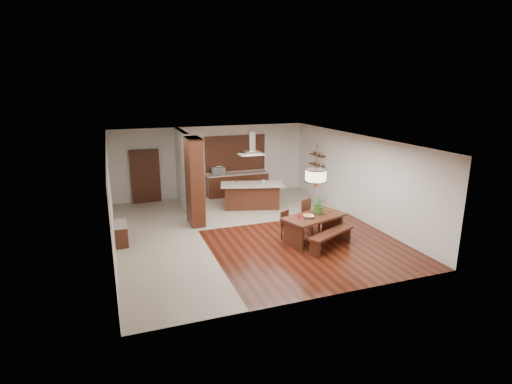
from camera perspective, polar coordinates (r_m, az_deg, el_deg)
name	(u,v)px	position (r m, az deg, el deg)	size (l,w,h in m)	color
room_shell	(247,167)	(12.26, -1.32, 3.54)	(9.00, 9.04, 2.92)	black
tile_hallway	(160,242)	(12.29, -13.58, -6.89)	(2.50, 9.00, 0.01)	#B0A592
tile_kitchen	(257,205)	(15.46, 0.12, -1.89)	(5.50, 4.00, 0.01)	#B0A592
soffit_band	(247,141)	(12.13, -1.34, 7.35)	(8.00, 9.00, 0.02)	#3E200F
partition_pier	(195,182)	(13.18, -8.77, 1.45)	(0.45, 1.00, 2.90)	black
partition_stub	(183,169)	(15.20, -10.37, 3.19)	(0.18, 2.40, 2.90)	silver
hallway_console	(121,234)	(12.32, -18.70, -5.69)	(0.37, 0.88, 0.63)	black
hallway_doorway	(145,176)	(16.20, -15.51, 2.16)	(1.10, 0.20, 2.10)	black
rear_counter	(237,184)	(16.81, -2.68, 1.15)	(2.60, 0.62, 0.95)	black
kitchen_window	(235,153)	(16.80, -3.00, 5.57)	(2.60, 0.08, 1.50)	#AA6033
shelf_lower	(317,165)	(16.28, 8.71, 3.86)	(0.26, 0.90, 0.04)	black
shelf_upper	(317,155)	(16.21, 8.77, 5.25)	(0.26, 0.90, 0.04)	black
dining_table	(314,222)	(11.94, 8.28, -4.33)	(2.09, 1.48, 0.79)	black
dining_bench	(331,240)	(11.63, 10.66, -6.73)	(1.74, 0.38, 0.49)	black
dining_chair_left	(289,225)	(12.06, 4.71, -4.79)	(0.38, 0.38, 0.85)	black
dining_chair_right	(311,216)	(12.66, 7.88, -3.46)	(0.46, 0.46, 1.04)	black
pendant_lantern	(316,167)	(11.50, 8.60, 3.53)	(0.64, 0.64, 1.31)	#FFF0C3
foliage_plant	(319,204)	(12.01, 8.97, -1.77)	(0.51, 0.44, 0.57)	#3D7627
fruit_bowl	(309,217)	(11.66, 7.53, -3.50)	(0.30, 0.30, 0.07)	beige
napkin_cone	(299,215)	(11.57, 6.20, -3.30)	(0.12, 0.12, 0.19)	#A80C16
gold_ornament	(329,211)	(12.20, 10.44, -2.72)	(0.07, 0.07, 0.10)	gold
kitchen_island	(252,195)	(15.00, -0.62, -0.49)	(2.50, 1.61, 0.96)	black
range_hood	(252,143)	(14.60, -0.65, 7.00)	(0.90, 0.55, 0.87)	silver
island_cup	(263,181)	(14.95, 1.04, 1.51)	(0.14, 0.14, 0.11)	silver
microwave	(218,171)	(16.47, -5.42, 3.04)	(0.55, 0.37, 0.30)	#BABCC1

